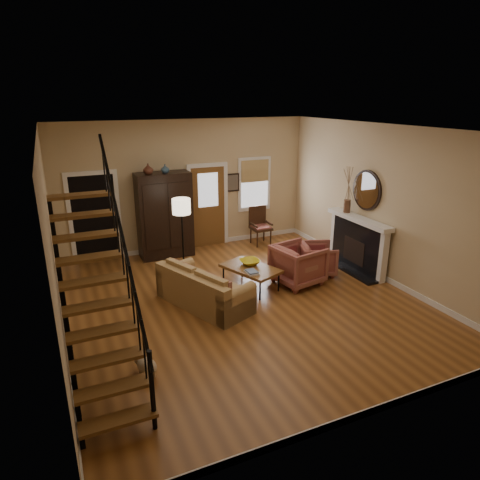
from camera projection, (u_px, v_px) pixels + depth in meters
name	position (u px, v px, depth m)	size (l,w,h in m)	color
room	(193.00, 209.00, 9.25)	(7.00, 7.33, 3.30)	brown
staircase	(94.00, 274.00, 5.65)	(0.94, 2.80, 3.20)	brown
fireplace	(359.00, 238.00, 9.77)	(0.33, 1.95, 2.30)	black
armoire	(165.00, 215.00, 10.48)	(1.30, 0.60, 2.10)	black
vase_a	(148.00, 169.00, 9.88)	(0.24, 0.24, 0.25)	#4C2619
vase_b	(165.00, 169.00, 10.04)	(0.20, 0.20, 0.21)	#334C60
sofa	(204.00, 288.00, 8.16)	(0.84, 1.94, 0.72)	#AC854E
coffee_table	(251.00, 277.00, 8.93)	(0.71, 1.21, 0.47)	brown
bowl	(250.00, 262.00, 8.98)	(0.42, 0.42, 0.10)	gold
books	(252.00, 272.00, 8.54)	(0.22, 0.30, 0.06)	beige
armchair_left	(298.00, 264.00, 9.08)	(0.92, 0.95, 0.86)	maroon
armchair_right	(317.00, 259.00, 9.59)	(0.76, 0.78, 0.71)	maroon
floor_lamp	(183.00, 237.00, 9.42)	(0.40, 0.40, 1.74)	black
side_chair	(261.00, 226.00, 11.47)	(0.54, 0.54, 1.02)	#382112
dog	(147.00, 367.00, 6.12)	(0.24, 0.41, 0.30)	tan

